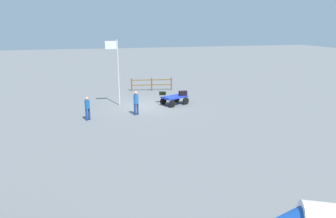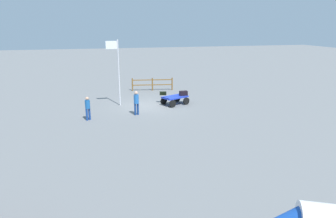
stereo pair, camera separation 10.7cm
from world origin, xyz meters
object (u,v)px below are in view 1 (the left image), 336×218
(luggage_cart, at_px, (174,99))
(suitcase_maroon, at_px, (162,93))
(worker_trailing, at_px, (87,107))
(suitcase_dark, at_px, (183,93))
(flagpole, at_px, (117,67))
(worker_lead, at_px, (136,101))

(luggage_cart, xyz_separation_m, suitcase_maroon, (0.77, -0.74, 0.31))
(suitcase_maroon, xyz_separation_m, worker_trailing, (5.82, 3.21, 0.11))
(worker_trailing, bearing_deg, suitcase_dark, -160.35)
(suitcase_dark, relative_size, worker_trailing, 0.40)
(suitcase_dark, xyz_separation_m, flagpole, (5.03, -0.72, 2.13))
(luggage_cart, height_order, suitcase_maroon, suitcase_maroon)
(luggage_cart, height_order, flagpole, flagpole)
(suitcase_dark, relative_size, worker_lead, 0.37)
(worker_lead, height_order, flagpole, flagpole)
(luggage_cart, distance_m, suitcase_maroon, 1.11)
(worker_lead, distance_m, flagpole, 3.66)
(luggage_cart, height_order, worker_lead, worker_lead)
(worker_lead, bearing_deg, suitcase_maroon, -132.59)
(suitcase_maroon, distance_m, worker_trailing, 6.65)
(suitcase_dark, bearing_deg, luggage_cart, 11.36)
(suitcase_maroon, xyz_separation_m, flagpole, (3.51, -0.13, 2.18))
(flagpole, bearing_deg, worker_trailing, 55.28)
(luggage_cart, height_order, suitcase_dark, suitcase_dark)
(worker_trailing, height_order, flagpole, flagpole)
(luggage_cart, bearing_deg, worker_lead, 31.61)
(suitcase_dark, xyz_separation_m, worker_lead, (4.08, 2.20, 0.14))
(suitcase_maroon, relative_size, worker_trailing, 0.37)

